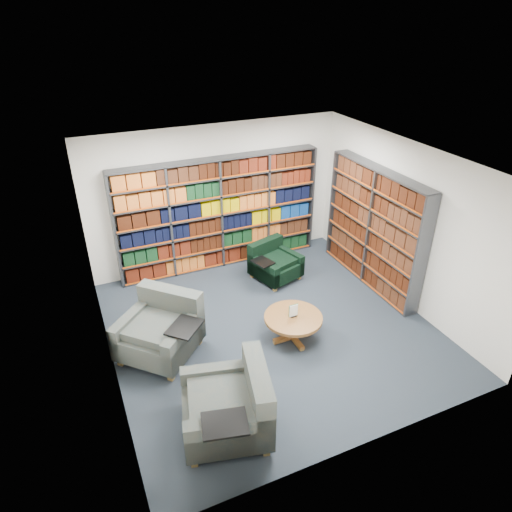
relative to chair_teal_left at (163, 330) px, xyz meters
name	(u,v)px	position (x,y,z in m)	size (l,w,h in m)	color
room_shell	(272,253)	(1.73, -0.18, 1.02)	(5.02, 5.02, 2.82)	#1F2730
bookshelf_back	(220,214)	(1.73, 2.16, 0.72)	(4.00, 0.28, 2.20)	#47494F
bookshelf_right	(374,228)	(4.07, 0.42, 0.72)	(0.28, 2.50, 2.20)	#47494F
chair_teal_left	(163,330)	(0.00, 0.00, 0.00)	(1.45, 1.45, 0.94)	#0F2D3F
chair_green_right	(273,264)	(2.45, 1.26, -0.09)	(1.03, 0.98, 0.71)	black
chair_teal_front	(234,407)	(0.43, -1.83, 0.00)	(1.25, 1.34, 0.94)	#0F2D3F
coffee_table	(293,321)	(1.93, -0.56, -0.03)	(0.91, 0.91, 0.64)	#9A5633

